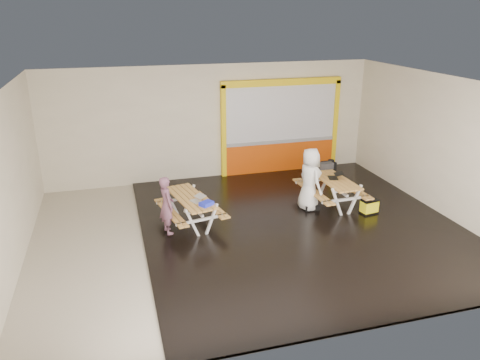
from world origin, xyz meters
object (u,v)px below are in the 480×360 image
object	(u,v)px
person_right	(310,180)
blue_pouch	(206,204)
person_left	(167,205)
toolbox	(326,166)
picnic_table_left	(190,204)
backpack	(331,168)
fluke_bag	(369,207)
picnic_table_right	(331,184)
laptop_left	(198,199)
dark_case	(311,207)
laptop_right	(335,176)

from	to	relation	value
person_right	blue_pouch	distance (m)	2.98
person_right	person_left	bearing A→B (deg)	87.64
person_right	toolbox	xyz separation A→B (m)	(0.83, 0.81, 0.05)
picnic_table_left	blue_pouch	size ratio (longest dim) A/B	6.89
person_left	toolbox	distance (m)	4.80
backpack	fluke_bag	size ratio (longest dim) A/B	1.01
toolbox	picnic_table_right	bearing A→B (deg)	-102.17
picnic_table_right	backpack	size ratio (longest dim) A/B	4.32
blue_pouch	backpack	xyz separation A→B (m)	(3.98, 1.71, -0.06)
picnic_table_left	laptop_left	size ratio (longest dim) A/B	5.10
person_right	dark_case	distance (m)	0.72
laptop_left	fluke_bag	xyz separation A→B (m)	(4.39, -0.35, -0.56)
fluke_bag	picnic_table_right	bearing A→B (deg)	128.67
laptop_left	laptop_right	world-z (taller)	laptop_right
person_right	dark_case	bearing A→B (deg)	178.82
fluke_bag	blue_pouch	bearing A→B (deg)	179.45
person_left	blue_pouch	distance (m)	0.91
laptop_right	backpack	xyz separation A→B (m)	(0.36, 0.98, -0.12)
fluke_bag	person_left	bearing A→B (deg)	177.41
picnic_table_right	dark_case	world-z (taller)	picnic_table_right
person_right	laptop_left	xyz separation A→B (m)	(-3.04, -0.40, -0.05)
toolbox	dark_case	xyz separation A→B (m)	(-0.81, -0.93, -0.77)
picnic_table_right	backpack	xyz separation A→B (m)	(0.41, 0.91, 0.12)
picnic_table_right	fluke_bag	distance (m)	1.15
person_left	blue_pouch	world-z (taller)	person_left
person_left	toolbox	world-z (taller)	person_left
laptop_left	blue_pouch	distance (m)	0.34
blue_pouch	toolbox	bearing A→B (deg)	22.20
toolbox	backpack	bearing A→B (deg)	36.88
blue_pouch	toolbox	world-z (taller)	toolbox
blue_pouch	dark_case	bearing A→B (deg)	11.46
laptop_right	toolbox	bearing A→B (deg)	82.49
laptop_right	dark_case	size ratio (longest dim) A/B	1.15
picnic_table_right	person_right	world-z (taller)	person_right
person_left	backpack	world-z (taller)	person_left
toolbox	picnic_table_left	bearing A→B (deg)	-167.12
person_left	dark_case	size ratio (longest dim) A/B	3.56
laptop_right	backpack	distance (m)	1.05
dark_case	person_left	bearing A→B (deg)	-174.00
laptop_left	laptop_right	size ratio (longest dim) A/B	0.92
laptop_left	dark_case	world-z (taller)	laptop_left
picnic_table_right	toolbox	distance (m)	0.78
backpack	picnic_table_right	bearing A→B (deg)	-114.44
dark_case	fluke_bag	size ratio (longest dim) A/B	0.82
person_right	picnic_table_right	bearing A→B (deg)	-92.05
person_right	toolbox	distance (m)	1.17
dark_case	toolbox	bearing A→B (deg)	48.78
picnic_table_left	backpack	bearing A→B (deg)	14.60
person_right	dark_case	xyz separation A→B (m)	(0.02, -0.12, -0.72)
person_left	dark_case	bearing A→B (deg)	-95.89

